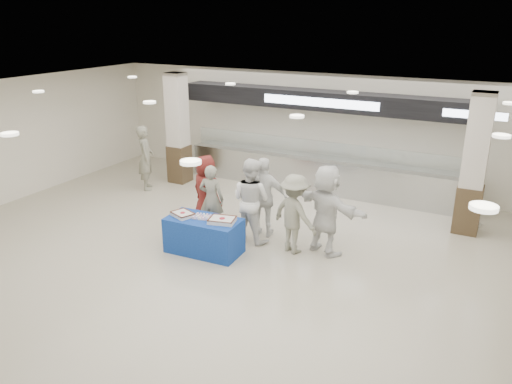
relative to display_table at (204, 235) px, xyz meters
The scene contains 15 objects.
ground 0.99m from the display_table, 35.27° to the right, with size 14.00×14.00×0.00m, color beige.
serving_line 4.99m from the display_table, 81.25° to the left, with size 8.70×0.85×2.80m.
column_left 5.04m from the display_table, 131.54° to the left, with size 0.55×0.55×3.20m.
column_right 6.11m from the display_table, 37.73° to the left, with size 0.55×0.55×3.20m.
display_table is the anchor object (origin of this frame).
sheet_cake_left 0.63m from the display_table, behind, with size 0.55×0.49×0.09m.
sheet_cake_right 0.61m from the display_table, ahead, with size 0.59×0.51×0.11m.
cupcake_tray 0.41m from the display_table, 147.69° to the left, with size 0.40×0.33×0.06m.
civilian_maroon 1.51m from the display_table, 120.56° to the left, with size 0.83×0.54×1.71m, color maroon.
soldier_a 1.13m from the display_table, 112.98° to the left, with size 0.58×0.38×1.60m, color gray.
chef_tall 1.29m from the display_table, 59.77° to the left, with size 0.91×0.71×1.86m, color white.
chef_short 1.61m from the display_table, 61.16° to the left, with size 1.07×0.44×1.82m, color white.
soldier_b 1.94m from the display_table, 28.73° to the left, with size 1.09×0.63×1.69m, color gray.
civilian_white 2.59m from the display_table, 27.27° to the left, with size 1.77×0.57×1.91m, color white.
soldier_bg 4.58m from the display_table, 144.01° to the left, with size 0.67×0.44×1.84m, color gray.
Camera 1 is at (4.61, -7.39, 4.71)m, focal length 35.00 mm.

